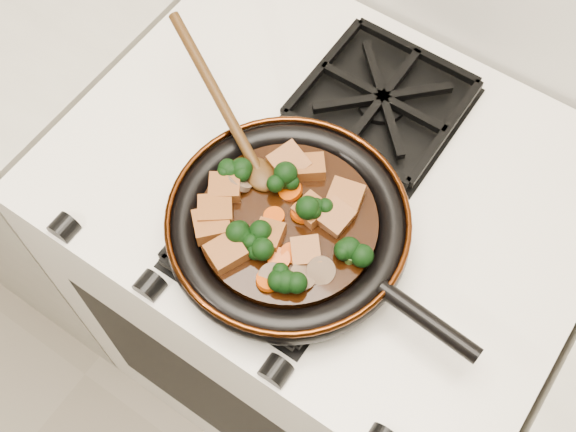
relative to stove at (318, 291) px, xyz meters
The scene contains 34 objects.
stove is the anchor object (origin of this frame).
burner_grate_front 0.48m from the stove, 90.00° to the right, with size 0.23×0.23×0.03m, color black, non-canonical shape.
burner_grate_back 0.48m from the stove, 90.00° to the left, with size 0.23×0.23×0.03m, color black, non-canonical shape.
skillet 0.51m from the stove, 84.23° to the right, with size 0.45×0.32×0.05m.
braising_sauce 0.51m from the stove, 85.30° to the right, with size 0.23×0.23×0.02m, color black.
tofu_cube_0 0.52m from the stove, 100.23° to the right, with size 0.04×0.03×0.02m, color brown.
tofu_cube_1 0.53m from the stove, 73.40° to the right, with size 0.04×0.04×0.02m, color brown.
tofu_cube_2 0.56m from the stove, 96.88° to the right, with size 0.04×0.04×0.02m, color brown.
tofu_cube_3 0.54m from the stove, 88.06° to the right, with size 0.04×0.03×0.02m, color brown.
tofu_cube_4 0.53m from the stove, 55.58° to the right, with size 0.04×0.04×0.02m, color brown.
tofu_cube_5 0.54m from the stove, 121.76° to the right, with size 0.04×0.04×0.02m, color brown.
tofu_cube_6 0.52m from the stove, 45.39° to the right, with size 0.04×0.04×0.02m, color brown.
tofu_cube_7 0.55m from the stove, 108.80° to the right, with size 0.04×0.04×0.02m, color brown.
tofu_cube_8 0.52m from the stove, 121.56° to the right, with size 0.04×0.04×0.02m, color brown.
tofu_cube_9 0.55m from the stove, 112.94° to the right, with size 0.04×0.04×0.02m, color brown.
tofu_cube_10 0.54m from the stove, 69.45° to the right, with size 0.04×0.04×0.02m, color brown.
broccoli_floret_0 0.54m from the stove, 128.75° to the right, with size 0.06×0.06×0.05m, color black, non-canonical shape.
broccoli_floret_1 0.56m from the stove, 73.81° to the right, with size 0.06×0.06×0.06m, color black, non-canonical shape.
broccoli_floret_2 0.53m from the stove, 70.45° to the right, with size 0.06×0.06×0.06m, color black, non-canonical shape.
broccoli_floret_3 0.55m from the stove, 49.99° to the right, with size 0.06×0.06×0.05m, color black, non-canonical shape.
broccoli_floret_4 0.55m from the stove, 87.86° to the right, with size 0.06×0.06×0.05m, color black, non-canonical shape.
broccoli_floret_5 0.55m from the stove, 95.06° to the right, with size 0.06×0.06×0.05m, color black, non-canonical shape.
broccoli_floret_6 0.53m from the stove, 102.61° to the right, with size 0.06×0.06×0.05m, color black, non-canonical shape.
carrot_coin_0 0.53m from the stove, 92.64° to the right, with size 0.03×0.03×0.01m, color #C03F05.
carrot_coin_1 0.54m from the stove, 75.96° to the right, with size 0.03×0.03×0.01m, color #C03F05.
carrot_coin_2 0.52m from the stove, 97.24° to the right, with size 0.03×0.03×0.01m, color #C03F05.
carrot_coin_3 0.52m from the stove, 78.83° to the right, with size 0.03×0.03×0.01m, color #C03F05.
carrot_coin_4 0.54m from the stove, 79.30° to the right, with size 0.03×0.03×0.01m, color #C03F05.
carrot_coin_5 0.55m from the stove, 79.41° to the right, with size 0.03×0.03×0.01m, color #C03F05.
mushroom_slice_0 0.55m from the stove, 78.61° to the right, with size 0.03×0.03×0.01m, color brown.
mushroom_slice_1 0.55m from the stove, 68.75° to the right, with size 0.03×0.03×0.01m, color brown.
mushroom_slice_2 0.55m from the stove, 62.09° to the right, with size 0.04×0.04×0.01m, color brown.
mushroom_slice_3 0.53m from the stove, 122.86° to the right, with size 0.04×0.04×0.01m, color brown.
wooden_spoon 0.55m from the stove, 155.10° to the right, with size 0.15×0.09×0.25m.
Camera 1 is at (0.25, 1.22, 1.78)m, focal length 45.00 mm.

